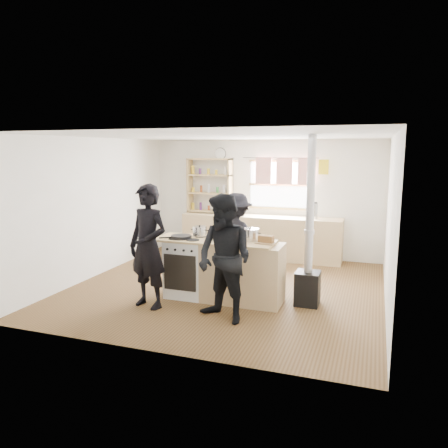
{
  "coord_description": "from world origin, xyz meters",
  "views": [
    {
      "loc": [
        2.29,
        -6.65,
        2.28
      ],
      "look_at": [
        -0.01,
        -0.1,
        1.1
      ],
      "focal_mm": 35.0,
      "sensor_mm": 36.0,
      "label": 1
    }
  ],
  "objects_px": {
    "thermos": "(315,211)",
    "roast_tray": "(217,237)",
    "flue_heater": "(308,262)",
    "person_near_left": "(148,246)",
    "stockpot_stove": "(200,231)",
    "stockpot_counter": "(250,234)",
    "bread_board": "(266,240)",
    "skillet_greens": "(181,237)",
    "person_near_right": "(225,259)",
    "cooking_island": "(224,270)",
    "person_far": "(236,238)"
  },
  "relations": [
    {
      "from": "cooking_island",
      "to": "stockpot_stove",
      "type": "height_order",
      "value": "stockpot_stove"
    },
    {
      "from": "stockpot_counter",
      "to": "person_near_right",
      "type": "height_order",
      "value": "person_near_right"
    },
    {
      "from": "person_near_left",
      "to": "thermos",
      "type": "bearing_deg",
      "value": 75.21
    },
    {
      "from": "flue_heater",
      "to": "person_near_left",
      "type": "relative_size",
      "value": 1.38
    },
    {
      "from": "roast_tray",
      "to": "cooking_island",
      "type": "bearing_deg",
      "value": -1.7
    },
    {
      "from": "bread_board",
      "to": "person_near_right",
      "type": "xyz_separation_m",
      "value": [
        -0.37,
        -0.78,
        -0.12
      ]
    },
    {
      "from": "bread_board",
      "to": "thermos",
      "type": "bearing_deg",
      "value": 83.19
    },
    {
      "from": "stockpot_counter",
      "to": "flue_heater",
      "type": "height_order",
      "value": "flue_heater"
    },
    {
      "from": "stockpot_stove",
      "to": "flue_heater",
      "type": "distance_m",
      "value": 1.75
    },
    {
      "from": "bread_board",
      "to": "person_near_left",
      "type": "distance_m",
      "value": 1.72
    },
    {
      "from": "skillet_greens",
      "to": "roast_tray",
      "type": "relative_size",
      "value": 1.11
    },
    {
      "from": "bread_board",
      "to": "person_near_right",
      "type": "relative_size",
      "value": 0.18
    },
    {
      "from": "flue_heater",
      "to": "person_far",
      "type": "distance_m",
      "value": 1.58
    },
    {
      "from": "thermos",
      "to": "person_near_right",
      "type": "distance_m",
      "value": 3.65
    },
    {
      "from": "stockpot_stove",
      "to": "bread_board",
      "type": "distance_m",
      "value": 1.14
    },
    {
      "from": "roast_tray",
      "to": "person_near_right",
      "type": "height_order",
      "value": "person_near_right"
    },
    {
      "from": "flue_heater",
      "to": "bread_board",
      "type": "bearing_deg",
      "value": -160.95
    },
    {
      "from": "cooking_island",
      "to": "stockpot_counter",
      "type": "relative_size",
      "value": 7.19
    },
    {
      "from": "cooking_island",
      "to": "roast_tray",
      "type": "distance_m",
      "value": 0.51
    },
    {
      "from": "stockpot_stove",
      "to": "flue_heater",
      "type": "relative_size",
      "value": 0.09
    },
    {
      "from": "person_near_left",
      "to": "person_far",
      "type": "distance_m",
      "value": 1.83
    },
    {
      "from": "bread_board",
      "to": "flue_heater",
      "type": "bearing_deg",
      "value": 19.05
    },
    {
      "from": "person_near_left",
      "to": "person_near_right",
      "type": "height_order",
      "value": "person_near_left"
    },
    {
      "from": "flue_heater",
      "to": "person_near_left",
      "type": "height_order",
      "value": "flue_heater"
    },
    {
      "from": "roast_tray",
      "to": "bread_board",
      "type": "height_order",
      "value": "bread_board"
    },
    {
      "from": "skillet_greens",
      "to": "person_near_right",
      "type": "relative_size",
      "value": 0.26
    },
    {
      "from": "thermos",
      "to": "cooking_island",
      "type": "bearing_deg",
      "value": -109.75
    },
    {
      "from": "skillet_greens",
      "to": "person_near_left",
      "type": "xyz_separation_m",
      "value": [
        -0.27,
        -0.56,
        -0.06
      ]
    },
    {
      "from": "skillet_greens",
      "to": "bread_board",
      "type": "distance_m",
      "value": 1.33
    },
    {
      "from": "stockpot_stove",
      "to": "stockpot_counter",
      "type": "height_order",
      "value": "stockpot_counter"
    },
    {
      "from": "person_near_left",
      "to": "person_far",
      "type": "height_order",
      "value": "person_near_left"
    },
    {
      "from": "stockpot_stove",
      "to": "flue_heater",
      "type": "bearing_deg",
      "value": 0.73
    },
    {
      "from": "skillet_greens",
      "to": "person_far",
      "type": "bearing_deg",
      "value": 62.63
    },
    {
      "from": "person_near_right",
      "to": "stockpot_counter",
      "type": "bearing_deg",
      "value": 108.16
    },
    {
      "from": "stockpot_counter",
      "to": "person_near_right",
      "type": "relative_size",
      "value": 0.16
    },
    {
      "from": "stockpot_counter",
      "to": "person_near_right",
      "type": "bearing_deg",
      "value": -95.01
    },
    {
      "from": "thermos",
      "to": "roast_tray",
      "type": "height_order",
      "value": "thermos"
    },
    {
      "from": "stockpot_counter",
      "to": "person_near_left",
      "type": "bearing_deg",
      "value": -149.44
    },
    {
      "from": "cooking_island",
      "to": "skillet_greens",
      "type": "relative_size",
      "value": 4.44
    },
    {
      "from": "bread_board",
      "to": "person_near_right",
      "type": "height_order",
      "value": "person_near_right"
    },
    {
      "from": "stockpot_stove",
      "to": "person_far",
      "type": "bearing_deg",
      "value": 66.8
    },
    {
      "from": "cooking_island",
      "to": "bread_board",
      "type": "relative_size",
      "value": 6.38
    },
    {
      "from": "person_far",
      "to": "flue_heater",
      "type": "bearing_deg",
      "value": 153.59
    },
    {
      "from": "stockpot_counter",
      "to": "flue_heater",
      "type": "distance_m",
      "value": 0.95
    },
    {
      "from": "cooking_island",
      "to": "person_near_left",
      "type": "relative_size",
      "value": 1.09
    },
    {
      "from": "thermos",
      "to": "stockpot_stove",
      "type": "xyz_separation_m",
      "value": [
        -1.46,
        -2.6,
        -0.05
      ]
    },
    {
      "from": "stockpot_counter",
      "to": "person_far",
      "type": "xyz_separation_m",
      "value": [
        -0.49,
        0.86,
        -0.25
      ]
    },
    {
      "from": "skillet_greens",
      "to": "person_near_right",
      "type": "xyz_separation_m",
      "value": [
        0.96,
        -0.72,
        -0.1
      ]
    },
    {
      "from": "cooking_island",
      "to": "person_near_left",
      "type": "distance_m",
      "value": 1.22
    },
    {
      "from": "skillet_greens",
      "to": "flue_heater",
      "type": "relative_size",
      "value": 0.18
    }
  ]
}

